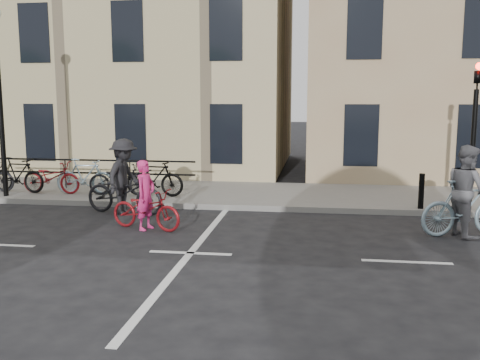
# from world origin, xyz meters

# --- Properties ---
(ground) EXTENTS (120.00, 120.00, 0.00)m
(ground) POSITION_xyz_m (0.00, 0.00, 0.00)
(ground) COLOR black
(ground) RESTS_ON ground
(sidewalk) EXTENTS (46.00, 4.00, 0.15)m
(sidewalk) POSITION_xyz_m (-4.00, 6.00, 0.07)
(sidewalk) COLOR slate
(sidewalk) RESTS_ON ground
(building_west) EXTENTS (20.00, 10.00, 10.00)m
(building_west) POSITION_xyz_m (-9.00, 13.00, 5.15)
(building_west) COLOR tan
(building_west) RESTS_ON sidewalk
(traffic_light) EXTENTS (0.18, 0.30, 3.90)m
(traffic_light) POSITION_xyz_m (6.20, 4.34, 2.45)
(traffic_light) COLOR black
(traffic_light) RESTS_ON sidewalk
(bollard_east) EXTENTS (0.14, 0.14, 0.90)m
(bollard_east) POSITION_xyz_m (5.00, 4.25, 0.60)
(bollard_east) COLOR black
(bollard_east) RESTS_ON sidewalk
(parked_bikes) EXTENTS (7.25, 1.23, 1.05)m
(parked_bikes) POSITION_xyz_m (-4.92, 5.04, 0.65)
(parked_bikes) COLOR black
(parked_bikes) RESTS_ON sidewalk
(cyclist_pink) EXTENTS (1.86, 1.08, 1.57)m
(cyclist_pink) POSITION_xyz_m (-1.43, 1.71, 0.54)
(cyclist_pink) COLOR maroon
(cyclist_pink) RESTS_ON ground
(cyclist_grey) EXTENTS (2.11, 1.19, 1.96)m
(cyclist_grey) POSITION_xyz_m (5.52, 2.13, 0.79)
(cyclist_grey) COLOR #8BA8B6
(cyclist_grey) RESTS_ON ground
(cyclist_dark) EXTENTS (2.27, 1.36, 1.93)m
(cyclist_dark) POSITION_xyz_m (-2.50, 3.24, 0.76)
(cyclist_dark) COLOR black
(cyclist_dark) RESTS_ON ground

